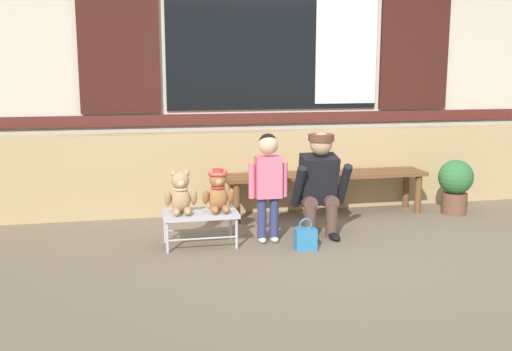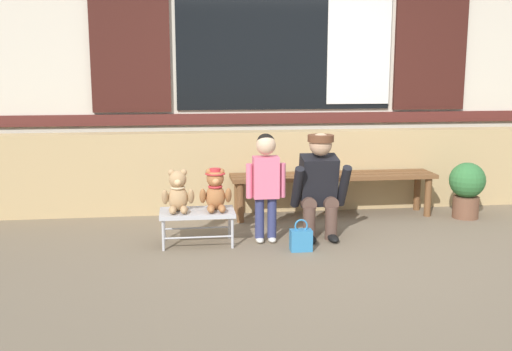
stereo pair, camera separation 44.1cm
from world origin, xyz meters
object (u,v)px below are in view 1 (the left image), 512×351
Objects in this scene: teddy_bear_plain at (181,194)px; handbag_on_ground at (305,238)px; child_standing at (268,176)px; wooden_bench_long at (326,179)px; potted_plant at (455,183)px; adult_crouching at (320,184)px; teddy_bear_with_hat at (218,191)px; small_display_bench at (200,216)px.

teddy_bear_plain is 1.34× the size of handbag_on_ground.
teddy_bear_plain is 0.77m from child_standing.
potted_plant reaches higher than wooden_bench_long.
child_standing is at bearing -169.34° from adult_crouching.
child_standing is (0.44, -0.01, 0.12)m from teddy_bear_with_hat.
child_standing reaches higher than teddy_bear_plain.
adult_crouching is (1.10, 0.09, 0.21)m from small_display_bench.
teddy_bear_plain is 0.64× the size of potted_plant.
wooden_bench_long is at bearing 66.80° from adult_crouching.
small_display_bench is 0.26m from teddy_bear_with_hat.
potted_plant is at bearing 15.22° from child_standing.
wooden_bench_long is 1.29m from handbag_on_ground.
wooden_bench_long is 3.28× the size of small_display_bench.
small_display_bench is 0.67× the size of adult_crouching.
teddy_bear_plain is at bearing -152.17° from wooden_bench_long.
wooden_bench_long is at bearing 45.62° from child_standing.
child_standing is 3.52× the size of handbag_on_ground.
small_display_bench is (-1.42, -0.83, -0.11)m from wooden_bench_long.
child_standing reaches higher than teddy_bear_with_hat.
handbag_on_ground is at bearing -116.54° from wooden_bench_long.
child_standing is (0.60, -0.00, 0.33)m from small_display_bench.
potted_plant is (1.33, -0.25, -0.05)m from wooden_bench_long.
wooden_bench_long is at bearing 169.21° from potted_plant.
adult_crouching is at bearing 10.66° from child_standing.
child_standing reaches higher than handbag_on_ground.
small_display_bench is 0.25m from teddy_bear_plain.
potted_plant is at bearing 11.27° from teddy_bear_plain.
adult_crouching is at bearing -163.43° from potted_plant.
small_display_bench is 1.12× the size of potted_plant.
wooden_bench_long is 0.82m from adult_crouching.
teddy_bear_with_hat reaches higher than wooden_bench_long.
teddy_bear_plain is at bearing 179.56° from child_standing.
potted_plant is (1.65, 0.49, -0.16)m from adult_crouching.
handbag_on_ground is (-0.56, -1.13, -0.28)m from wooden_bench_long.
small_display_bench is 2.35× the size of handbag_on_ground.
wooden_bench_long is 5.78× the size of teddy_bear_plain.
handbag_on_ground is (0.85, -0.30, -0.17)m from small_display_bench.
wooden_bench_long is at bearing 33.49° from teddy_bear_with_hat.
handbag_on_ground is at bearing -23.25° from teddy_bear_with_hat.
child_standing is (0.76, -0.01, 0.13)m from teddy_bear_plain.
wooden_bench_long is 1.35m from potted_plant.
potted_plant reaches higher than handbag_on_ground.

